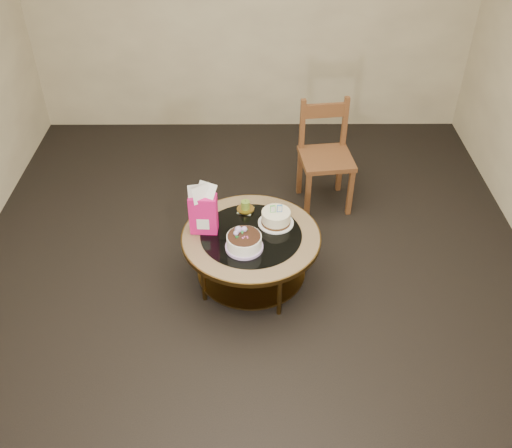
{
  "coord_description": "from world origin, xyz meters",
  "views": [
    {
      "loc": [
        0.02,
        -3.19,
        3.09
      ],
      "look_at": [
        0.04,
        0.02,
        0.54
      ],
      "focal_mm": 40.0,
      "sensor_mm": 36.0,
      "label": 1
    }
  ],
  "objects_px": {
    "cream_cake": "(276,218)",
    "decorated_cake": "(244,242)",
    "dining_chair": "(325,155)",
    "gift_bag": "(203,209)",
    "coffee_table": "(251,243)"
  },
  "relations": [
    {
      "from": "cream_cake",
      "to": "decorated_cake",
      "type": "bearing_deg",
      "value": -136.47
    },
    {
      "from": "dining_chair",
      "to": "decorated_cake",
      "type": "bearing_deg",
      "value": -126.93
    },
    {
      "from": "dining_chair",
      "to": "gift_bag",
      "type": "bearing_deg",
      "value": -141.41
    },
    {
      "from": "gift_bag",
      "to": "cream_cake",
      "type": "bearing_deg",
      "value": 12.12
    },
    {
      "from": "coffee_table",
      "to": "decorated_cake",
      "type": "relative_size",
      "value": 3.8
    },
    {
      "from": "gift_bag",
      "to": "dining_chair",
      "type": "xyz_separation_m",
      "value": [
        0.99,
        1.01,
        -0.17
      ]
    },
    {
      "from": "cream_cake",
      "to": "dining_chair",
      "type": "height_order",
      "value": "dining_chair"
    },
    {
      "from": "decorated_cake",
      "to": "cream_cake",
      "type": "distance_m",
      "value": 0.36
    },
    {
      "from": "coffee_table",
      "to": "cream_cake",
      "type": "relative_size",
      "value": 3.84
    },
    {
      "from": "cream_cake",
      "to": "dining_chair",
      "type": "bearing_deg",
      "value": 56.92
    },
    {
      "from": "decorated_cake",
      "to": "gift_bag",
      "type": "relative_size",
      "value": 0.68
    },
    {
      "from": "gift_bag",
      "to": "dining_chair",
      "type": "relative_size",
      "value": 0.41
    },
    {
      "from": "coffee_table",
      "to": "dining_chair",
      "type": "height_order",
      "value": "dining_chair"
    },
    {
      "from": "gift_bag",
      "to": "dining_chair",
      "type": "bearing_deg",
      "value": 49.11
    },
    {
      "from": "dining_chair",
      "to": "coffee_table",
      "type": "bearing_deg",
      "value": -128.46
    }
  ]
}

